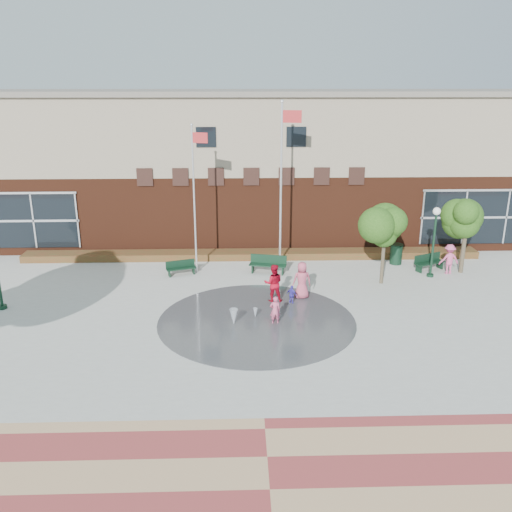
{
  "coord_description": "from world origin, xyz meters",
  "views": [
    {
      "loc": [
        -0.69,
        -18.05,
        9.75
      ],
      "look_at": [
        0.0,
        4.0,
        2.6
      ],
      "focal_mm": 38.0,
      "sensor_mm": 36.0,
      "label": 1
    }
  ],
  "objects_px": {
    "trash_can": "(396,254)",
    "child_splash": "(275,310)",
    "flagpole_right": "(282,178)",
    "flagpole_left": "(195,193)",
    "bench_left": "(181,271)"
  },
  "relations": [
    {
      "from": "trash_can",
      "to": "child_splash",
      "type": "bearing_deg",
      "value": -133.61
    },
    {
      "from": "child_splash",
      "to": "trash_can",
      "type": "bearing_deg",
      "value": -138.15
    },
    {
      "from": "trash_can",
      "to": "flagpole_right",
      "type": "bearing_deg",
      "value": -176.12
    },
    {
      "from": "flagpole_left",
      "to": "child_splash",
      "type": "distance_m",
      "value": 8.38
    },
    {
      "from": "bench_left",
      "to": "trash_can",
      "type": "height_order",
      "value": "trash_can"
    },
    {
      "from": "flagpole_left",
      "to": "trash_can",
      "type": "relative_size",
      "value": 6.68
    },
    {
      "from": "flagpole_left",
      "to": "child_splash",
      "type": "xyz_separation_m",
      "value": [
        3.72,
        -6.54,
        -3.71
      ]
    },
    {
      "from": "flagpole_left",
      "to": "child_splash",
      "type": "height_order",
      "value": "flagpole_left"
    },
    {
      "from": "bench_left",
      "to": "trash_can",
      "type": "bearing_deg",
      "value": -11.88
    },
    {
      "from": "bench_left",
      "to": "flagpole_left",
      "type": "bearing_deg",
      "value": 6.63
    },
    {
      "from": "bench_left",
      "to": "child_splash",
      "type": "relative_size",
      "value": 1.29
    },
    {
      "from": "bench_left",
      "to": "trash_can",
      "type": "xyz_separation_m",
      "value": [
        11.78,
        1.46,
        0.34
      ]
    },
    {
      "from": "bench_left",
      "to": "flagpole_right",
      "type": "bearing_deg",
      "value": -8.08
    },
    {
      "from": "trash_can",
      "to": "child_splash",
      "type": "xyz_separation_m",
      "value": [
        -7.24,
        -7.6,
        0.03
      ]
    },
    {
      "from": "flagpole_right",
      "to": "bench_left",
      "type": "xyz_separation_m",
      "value": [
        -5.32,
        -1.02,
        -4.7
      ]
    }
  ]
}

